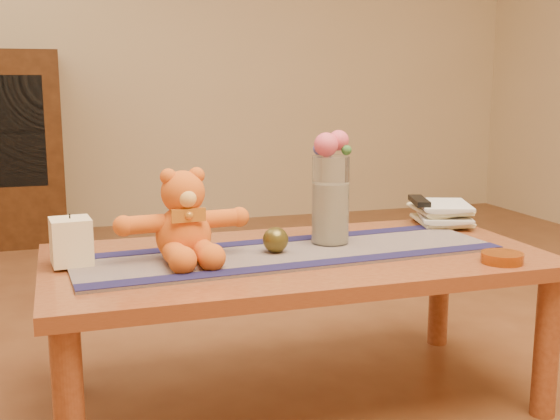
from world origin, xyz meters
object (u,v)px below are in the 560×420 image
object	(u,v)px
book_bottom	(418,222)
amber_dish	(502,258)
pillar_candle	(71,241)
glass_vase	(330,200)
tv_remote	(419,201)
teddy_bear	(183,216)
bronze_ball	(276,240)

from	to	relation	value
book_bottom	amber_dish	size ratio (longest dim) A/B	1.97
pillar_candle	glass_vase	world-z (taller)	glass_vase
pillar_candle	tv_remote	bearing A→B (deg)	9.77
pillar_candle	tv_remote	distance (m)	1.15
teddy_bear	glass_vase	world-z (taller)	glass_vase
bronze_ball	pillar_candle	bearing A→B (deg)	175.23
tv_remote	amber_dish	bearing A→B (deg)	-76.09
teddy_bear	pillar_candle	world-z (taller)	teddy_bear
teddy_bear	amber_dish	world-z (taller)	teddy_bear
amber_dish	teddy_bear	bearing A→B (deg)	161.00
teddy_bear	bronze_ball	xyz separation A→B (m)	(0.26, -0.01, -0.08)
bronze_ball	tv_remote	bearing A→B (deg)	22.42
pillar_candle	bronze_ball	size ratio (longest dim) A/B	1.68
pillar_candle	tv_remote	size ratio (longest dim) A/B	0.77
pillar_candle	amber_dish	bearing A→B (deg)	-15.77
glass_vase	amber_dish	size ratio (longest dim) A/B	2.29
teddy_bear	glass_vase	bearing A→B (deg)	1.55
book_bottom	amber_dish	xyz separation A→B (m)	(-0.03, -0.52, 0.00)
tv_remote	teddy_bear	bearing A→B (deg)	-148.07
amber_dish	book_bottom	bearing A→B (deg)	86.84
teddy_bear	book_bottom	size ratio (longest dim) A/B	1.55
tv_remote	pillar_candle	bearing A→B (deg)	-153.42
teddy_bear	pillar_candle	size ratio (longest dim) A/B	2.82
book_bottom	tv_remote	bearing A→B (deg)	-93.00
pillar_candle	book_bottom	bearing A→B (deg)	10.21
teddy_bear	pillar_candle	distance (m)	0.30
book_bottom	tv_remote	world-z (taller)	tv_remote
bronze_ball	amber_dish	xyz separation A→B (m)	(0.56, -0.27, -0.03)
glass_vase	tv_remote	xyz separation A→B (m)	(0.39, 0.18, -0.05)
tv_remote	amber_dish	world-z (taller)	tv_remote
book_bottom	tv_remote	xyz separation A→B (m)	(-0.00, -0.01, 0.07)
pillar_candle	book_bottom	xyz separation A→B (m)	(1.14, 0.20, -0.06)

